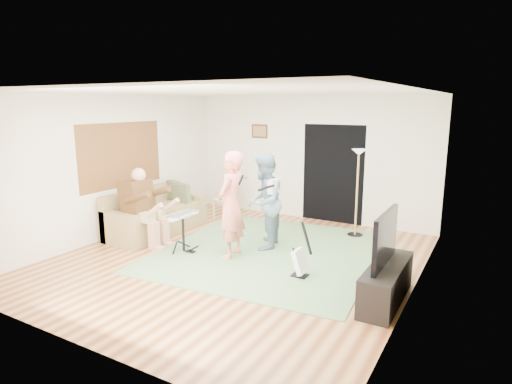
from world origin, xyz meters
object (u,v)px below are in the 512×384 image
at_px(dining_chair, 225,203).
at_px(tv_cabinet, 386,283).
at_px(drum_kit, 183,235).
at_px(torchiere_lamp, 358,177).
at_px(singer, 231,205).
at_px(guitarist, 264,202).
at_px(guitar_spare, 301,261).
at_px(television, 385,238).
at_px(sofa, 154,218).

distance_m(dining_chair, tv_cabinet, 4.82).
relative_size(drum_kit, tv_cabinet, 0.50).
bearing_deg(dining_chair, torchiere_lamp, 17.93).
relative_size(torchiere_lamp, dining_chair, 1.80).
relative_size(drum_kit, torchiere_lamp, 0.41).
xyz_separation_m(singer, guitarist, (0.26, 0.66, -0.05)).
bearing_deg(guitar_spare, torchiere_lamp, 87.72).
distance_m(drum_kit, singer, 1.05).
xyz_separation_m(guitarist, torchiere_lamp, (1.20, 1.51, 0.32)).
bearing_deg(torchiere_lamp, guitarist, -128.51).
bearing_deg(dining_chair, guitarist, -22.69).
relative_size(guitarist, torchiere_lamp, 1.00).
bearing_deg(guitarist, singer, -38.68).
distance_m(drum_kit, dining_chair, 2.37).
xyz_separation_m(drum_kit, dining_chair, (-0.65, 2.28, 0.03)).
xyz_separation_m(guitar_spare, television, (1.24, -0.17, 0.60)).
xyz_separation_m(guitarist, tv_cabinet, (2.39, -1.06, -0.59)).
bearing_deg(tv_cabinet, guitar_spare, 172.51).
xyz_separation_m(dining_chair, television, (4.10, -2.46, 0.52)).
bearing_deg(guitar_spare, dining_chair, 141.39).
distance_m(sofa, dining_chair, 1.75).
bearing_deg(guitarist, dining_chair, -145.82).
bearing_deg(tv_cabinet, sofa, 170.17).
height_order(sofa, guitar_spare, sofa).
distance_m(drum_kit, television, 3.50).
xyz_separation_m(sofa, torchiere_lamp, (3.60, 1.74, 0.87)).
bearing_deg(sofa, guitarist, 5.38).
bearing_deg(guitarist, guitar_spare, 33.91).
bearing_deg(drum_kit, guitarist, 38.35).
height_order(guitar_spare, torchiere_lamp, torchiere_lamp).
bearing_deg(sofa, television, -9.93).
bearing_deg(dining_chair, tv_cabinet, -14.80).
bearing_deg(sofa, tv_cabinet, -9.83).
distance_m(guitarist, torchiere_lamp, 1.95).
relative_size(drum_kit, dining_chair, 0.75).
bearing_deg(dining_chair, singer, -38.17).
xyz_separation_m(drum_kit, tv_cabinet, (3.50, -0.18, -0.06)).
bearing_deg(sofa, torchiere_lamp, 25.71).
distance_m(torchiere_lamp, dining_chair, 3.07).
height_order(drum_kit, torchiere_lamp, torchiere_lamp).
height_order(torchiere_lamp, television, torchiere_lamp).
distance_m(sofa, television, 4.85).
bearing_deg(torchiere_lamp, tv_cabinet, -65.08).
bearing_deg(tv_cabinet, television, 180.00).
bearing_deg(guitarist, drum_kit, -68.97).
bearing_deg(guitarist, torchiere_lamp, 124.17).
height_order(guitarist, torchiere_lamp, torchiere_lamp).
bearing_deg(guitar_spare, sofa, 169.32).
bearing_deg(torchiere_lamp, singer, -123.91).
relative_size(torchiere_lamp, tv_cabinet, 1.21).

